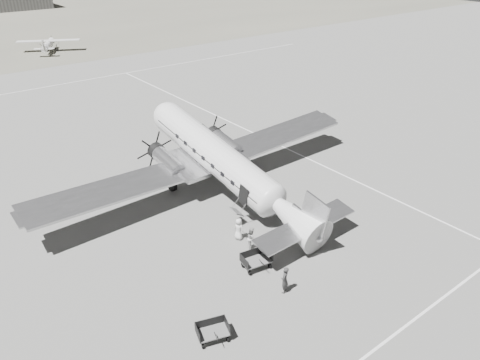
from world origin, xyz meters
The scene contains 11 objects.
ground centered at (0.00, 0.00, 0.00)m, with size 260.00×260.00×0.00m, color slate.
taxi_line_near centered at (0.00, -14.00, 0.01)m, with size 60.00×0.15×0.01m, color silver.
taxi_line_right centered at (12.00, 0.00, 0.01)m, with size 0.15×80.00×0.01m, color silver.
taxi_line_horizon centered at (0.00, 40.00, 0.01)m, with size 90.00×0.15×0.01m, color silver.
dc3_airliner centered at (2.15, 2.48, 2.70)m, with size 28.34×19.66×5.40m, color #B9B9BB, non-canonical shape.
light_plane_right centered at (7.83, 60.55, 1.07)m, with size 10.27×8.33×2.13m, color silver, non-canonical shape.
baggage_cart_near centered at (-1.40, -5.69, 0.51)m, with size 1.81×1.28×1.02m, color #555555, non-canonical shape.
baggage_cart_far centered at (-6.64, -8.69, 0.47)m, with size 1.65×1.16×0.93m, color #555555, non-canonical shape.
ground_crew centered at (-1.53, -8.29, 0.82)m, with size 0.60×0.39×1.65m, color #2C2C2C.
ramp_agent centered at (-0.37, -3.97, 0.75)m, with size 0.73×0.57×1.50m, color #A9A8A6.
passenger centered at (-0.41, -2.69, 0.76)m, with size 0.74×0.48×1.51m, color silver.
Camera 1 is at (-15.82, -22.71, 17.63)m, focal length 35.00 mm.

